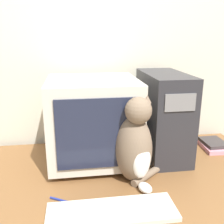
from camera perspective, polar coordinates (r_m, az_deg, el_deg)
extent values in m
cube|color=beige|center=(1.61, -0.56, 10.92)|extent=(7.00, 0.05, 2.50)
cube|color=beige|center=(1.42, -3.92, -9.90)|extent=(0.31, 0.25, 0.02)
cube|color=beige|center=(1.33, -4.11, -1.55)|extent=(0.44, 0.41, 0.41)
cube|color=#1E2338|center=(1.14, -3.28, -4.85)|extent=(0.35, 0.01, 0.32)
cube|color=#28282D|center=(1.44, 11.06, -0.65)|extent=(0.21, 0.42, 0.45)
cube|color=slate|center=(1.21, 14.66, 1.99)|extent=(0.14, 0.01, 0.08)
cube|color=silver|center=(1.04, -0.01, -20.93)|extent=(0.48, 0.16, 0.02)
cube|color=beige|center=(1.04, -0.01, -20.47)|extent=(0.44, 0.12, 0.00)
ellipsoid|color=#7A6651|center=(1.18, 4.68, -7.95)|extent=(0.20, 0.22, 0.31)
ellipsoid|color=white|center=(1.14, 6.41, -10.34)|extent=(0.10, 0.07, 0.17)
sphere|color=#7A6651|center=(1.09, 5.75, 0.32)|extent=(0.14, 0.14, 0.11)
cone|color=#7A6651|center=(1.07, 4.68, 2.49)|extent=(0.04, 0.04, 0.03)
cone|color=#7A6651|center=(1.10, 7.70, 2.83)|extent=(0.04, 0.04, 0.03)
ellipsoid|color=white|center=(1.17, 7.21, -16.05)|extent=(0.07, 0.09, 0.04)
cylinder|color=#7A6651|center=(1.26, 7.85, -13.34)|extent=(0.19, 0.16, 0.03)
cube|color=pink|center=(1.67, 21.26, -6.83)|extent=(0.16, 0.22, 0.02)
cube|color=#383333|center=(1.66, 21.23, -6.20)|extent=(0.12, 0.16, 0.02)
cylinder|color=navy|center=(1.12, -9.82, -18.70)|extent=(0.14, 0.09, 0.01)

